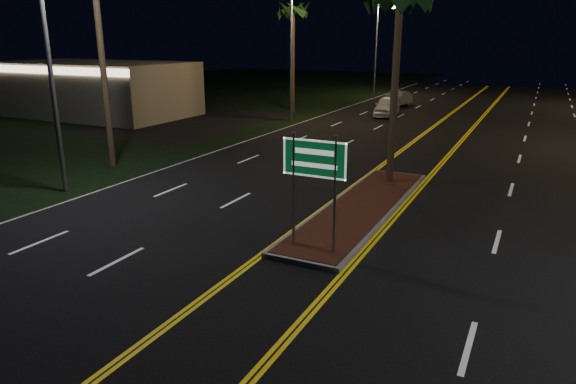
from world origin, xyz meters
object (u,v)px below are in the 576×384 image
Objects in this scene: streetlight_left_far at (380,39)px; car_near at (387,105)px; car_far at (397,98)px; highway_sign at (314,170)px; commercial_building at (93,89)px; palm_left_far at (293,10)px; streetlight_left_mid at (296,39)px; median_island at (362,208)px; streetlight_left_near at (54,40)px.

car_near is at bearing -70.58° from streetlight_left_far.
highway_sign is at bearing -70.70° from car_far.
commercial_building reaches higher than highway_sign.
palm_left_far reaches higher than highway_sign.
palm_left_far is at bearing -123.03° from car_far.
commercial_building is at bearing -165.39° from streetlight_left_mid.
car_near is (5.16, 5.36, -4.80)m from streetlight_left_mid.
streetlight_left_mid is at bearing 121.98° from median_island.
streetlight_left_near reaches higher than car_near.
highway_sign is at bearing -88.32° from car_near.
median_island is 20.80m from streetlight_left_mid.
streetlight_left_mid is at bearing -102.44° from car_far.
highway_sign is 23.93m from streetlight_left_mid.
car_near is at bearing 46.08° from streetlight_left_mid.
commercial_building is 22.49m from streetlight_left_near.
streetlight_left_near is 40.00m from streetlight_left_far.
highway_sign is 0.36× the size of palm_left_far.
car_far is (-6.28, 28.39, 0.68)m from median_island.
streetlight_left_mid is (0.00, 20.00, 0.00)m from streetlight_left_near.
commercial_building is at bearing 133.90° from streetlight_left_near.
streetlight_left_near is at bearing -164.22° from median_island.
highway_sign is 0.70× the size of car_far.
streetlight_left_mid is at bearing -61.33° from palm_left_far.
palm_left_far is (-2.19, -16.00, 2.09)m from streetlight_left_far.
highway_sign is 28.77m from palm_left_far.
car_far is (4.33, 31.39, -4.90)m from streetlight_left_near.
streetlight_left_near reaches higher than highway_sign.
commercial_building is 22.61m from car_near.
streetlight_left_near is at bearing 173.53° from highway_sign.
palm_left_far is (-2.19, 24.00, 2.09)m from streetlight_left_near.
median_island is 2.25× the size of car_far.
commercial_building is 16.47m from palm_left_far.
median_island is at bearing -58.02° from streetlight_left_mid.
car_near is 1.13× the size of car_far.
streetlight_left_far reaches higher than highway_sign.
streetlight_left_mid is at bearing 90.00° from streetlight_left_near.
median_island is 25.76m from palm_left_far.
streetlight_left_mid is 5.01m from palm_left_far.
highway_sign is at bearing -75.56° from streetlight_left_far.
car_near is 6.09m from car_far.
palm_left_far is at bearing -97.78° from streetlight_left_far.
streetlight_left_near reaches higher than median_island.
streetlight_left_far is at bearing 90.00° from streetlight_left_near.
streetlight_left_far is (0.00, 40.00, 0.00)m from streetlight_left_near.
streetlight_left_far is (-10.61, 37.00, 5.57)m from median_island.
car_far is (6.52, 7.39, -6.99)m from palm_left_far.
median_island is 38.89m from streetlight_left_far.
palm_left_far reaches higher than car_near.
highway_sign is (0.00, -4.20, 2.32)m from median_island.
highway_sign is 0.36× the size of streetlight_left_near.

